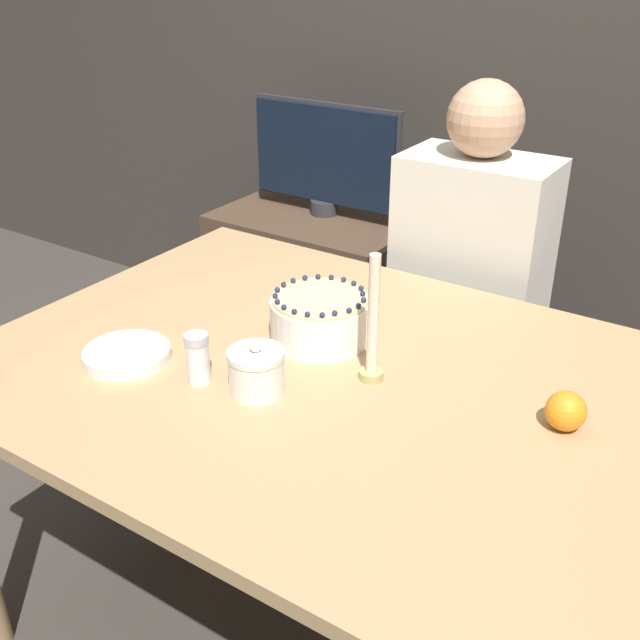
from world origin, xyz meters
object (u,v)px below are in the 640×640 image
object	(u,v)px
cake	(320,318)
sugar_shaker	(198,358)
person_man_blue_shirt	(464,329)
tv_monitor	(325,157)
candle	(373,331)
sugar_bowl	(257,371)

from	to	relation	value
cake	sugar_shaker	bearing A→B (deg)	-110.20
cake	person_man_blue_shirt	xyz separation A→B (m)	(0.09, 0.63, -0.28)
cake	tv_monitor	distance (m)	1.17
candle	person_man_blue_shirt	size ratio (longest dim) A/B	0.22
sugar_bowl	tv_monitor	xyz separation A→B (m)	(-0.64, 1.23, 0.05)
tv_monitor	sugar_bowl	bearing A→B (deg)	-62.35
cake	sugar_shaker	distance (m)	0.30
cake	tv_monitor	size ratio (longest dim) A/B	0.37
sugar_shaker	candle	size ratio (longest dim) A/B	0.40
sugar_shaker	person_man_blue_shirt	size ratio (longest dim) A/B	0.09
cake	sugar_shaker	xyz separation A→B (m)	(-0.10, -0.28, 0.00)
sugar_shaker	person_man_blue_shirt	bearing A→B (deg)	78.15
cake	tv_monitor	bearing A→B (deg)	122.54
person_man_blue_shirt	tv_monitor	distance (m)	0.86
person_man_blue_shirt	sugar_shaker	bearing A→B (deg)	78.15
sugar_bowl	candle	world-z (taller)	candle
sugar_bowl	sugar_shaker	bearing A→B (deg)	-163.99
sugar_shaker	sugar_bowl	bearing A→B (deg)	16.01
candle	tv_monitor	distance (m)	1.34
cake	sugar_bowl	size ratio (longest dim) A/B	1.92
cake	candle	world-z (taller)	candle
person_man_blue_shirt	tv_monitor	world-z (taller)	person_man_blue_shirt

